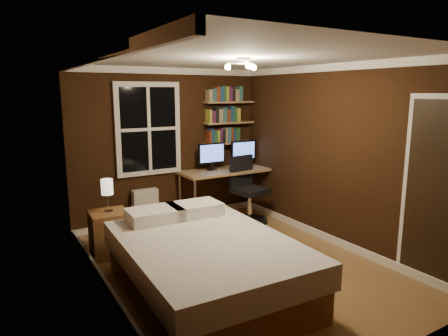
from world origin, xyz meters
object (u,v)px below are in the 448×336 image
desk (230,172)px  radiator (146,208)px  nightstand (110,233)px  monitor_left (212,157)px  desk_lamp (272,154)px  bed (205,264)px  bedside_lamp (107,196)px  office_chair (248,196)px  monitor_right (243,154)px

desk → radiator: bearing=170.6°
desk → nightstand: bearing=-164.3°
desk → monitor_left: (-0.31, 0.09, 0.29)m
desk_lamp → bed: bearing=-139.9°
radiator → desk_lamp: (2.20, -0.39, 0.75)m
desk → bedside_lamp: bearing=-164.3°
desk → monitor_left: 0.43m
office_chair → radiator: bearing=149.1°
bed → radiator: bearing=86.8°
radiator → office_chair: office_chair is taller
nightstand → bedside_lamp: (0.00, 0.00, 0.51)m
bed → monitor_right: monitor_right is taller
radiator → bed: bearing=-94.8°
monitor_left → office_chair: 0.90m
radiator → desk_lamp: size_ratio=1.37×
nightstand → office_chair: bearing=9.0°
nightstand → radiator: bearing=50.5°
desk → monitor_left: size_ratio=3.57×
monitor_left → desk_lamp: 1.10m
bed → monitor_right: (1.96, 2.26, 0.74)m
bed → monitor_left: 2.72m
monitor_right → office_chair: bearing=-115.2°
radiator → office_chair: 1.67m
nightstand → monitor_right: bearing=18.9°
office_chair → bed: bearing=-142.9°
bed → bedside_lamp: size_ratio=5.25×
desk → office_chair: size_ratio=1.61×
monitor_right → desk: bearing=-164.8°
nightstand → monitor_right: (2.57, 0.72, 0.77)m
radiator → desk: bearing=-9.4°
monitor_right → radiator: bearing=175.1°
nightstand → desk_lamp: 3.14m
bed → nightstand: size_ratio=3.86×
monitor_right → desk_lamp: (0.44, -0.24, -0.01)m
monitor_right → desk_lamp: bearing=-28.3°
bedside_lamp → monitor_left: bearing=20.4°
bedside_lamp → monitor_left: (1.93, 0.72, 0.25)m
nightstand → bedside_lamp: 0.51m
monitor_right → desk_lamp: monitor_right is taller
nightstand → monitor_right: monitor_right is taller
desk → office_chair: office_chair is taller
nightstand → desk_lamp: bearing=12.4°
bed → radiator: (0.20, 2.41, -0.02)m
monitor_right → monitor_left: bearing=180.0°
monitor_left → monitor_right: 0.63m
desk → monitor_left: bearing=164.3°
bedside_lamp → monitor_left: monitor_left is taller
bedside_lamp → bed: bearing=-68.6°
radiator → monitor_left: monitor_left is taller
bed → nightstand: 1.65m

